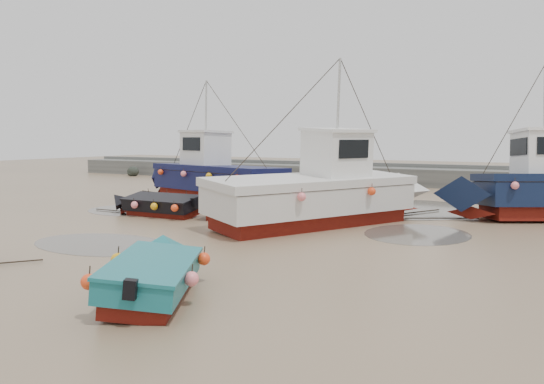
{
  "coord_description": "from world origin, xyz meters",
  "views": [
    {
      "loc": [
        8.32,
        -14.04,
        3.35
      ],
      "look_at": [
        -0.51,
        2.26,
        1.4
      ],
      "focal_mm": 35.0,
      "sensor_mm": 36.0,
      "label": 1
    }
  ],
  "objects": [
    {
      "name": "person",
      "position": [
        -6.67,
        7.35,
        0.0
      ],
      "size": [
        0.66,
        0.44,
        1.82
      ],
      "primitive_type": "imported",
      "rotation": [
        0.0,
        0.0,
        3.14
      ],
      "color": "#1A2133",
      "rests_on": "ground"
    },
    {
      "name": "cabin_boat_1",
      "position": [
        0.53,
        4.56,
        1.3
      ],
      "size": [
        6.88,
        10.66,
        6.22
      ],
      "rotation": [
        0.0,
        0.0,
        -0.49
      ],
      "color": "maroon",
      "rests_on": "ground"
    },
    {
      "name": "ground",
      "position": [
        0.0,
        0.0,
        0.0
      ],
      "size": [
        120.0,
        120.0,
        0.0
      ],
      "primitive_type": "plane",
      "color": "#8D7358",
      "rests_on": "ground"
    },
    {
      "name": "dinghy_2",
      "position": [
        0.9,
        -5.57,
        0.56
      ],
      "size": [
        3.24,
        5.21,
        1.43
      ],
      "rotation": [
        0.0,
        0.0,
        0.48
      ],
      "color": "maroon",
      "rests_on": "ground"
    },
    {
      "name": "dinghy_4",
      "position": [
        -6.67,
        3.26,
        0.56
      ],
      "size": [
        5.63,
        1.85,
        1.43
      ],
      "rotation": [
        0.0,
        0.0,
        1.59
      ],
      "color": "maroon",
      "rests_on": "ground"
    },
    {
      "name": "puddle_d",
      "position": [
        2.4,
        10.46,
        0.0
      ],
      "size": [
        6.13,
        6.13,
        0.01
      ],
      "primitive_type": "cylinder",
      "color": "#564F46",
      "rests_on": "ground"
    },
    {
      "name": "seawall",
      "position": [
        0.05,
        21.99,
        0.63
      ],
      "size": [
        60.0,
        4.92,
        1.5
      ],
      "color": "slate",
      "rests_on": "ground"
    },
    {
      "name": "puddle_c",
      "position": [
        -8.65,
        4.09,
        0.0
      ],
      "size": [
        4.39,
        4.39,
        0.01
      ],
      "primitive_type": "cylinder",
      "color": "#564F46",
      "rests_on": "ground"
    },
    {
      "name": "puddle_a",
      "position": [
        -4.11,
        -2.26,
        0.0
      ],
      "size": [
        4.91,
        4.91,
        0.01
      ],
      "primitive_type": "cylinder",
      "color": "#564F46",
      "rests_on": "ground"
    },
    {
      "name": "puddle_b",
      "position": [
        4.15,
        4.16,
        0.0
      ],
      "size": [
        3.54,
        3.54,
        0.01
      ],
      "primitive_type": "cylinder",
      "color": "#564F46",
      "rests_on": "ground"
    },
    {
      "name": "cabin_boat_0",
      "position": [
        -7.72,
        8.73,
        1.31
      ],
      "size": [
        10.83,
        4.91,
        6.22
      ],
      "rotation": [
        0.0,
        0.0,
        1.31
      ],
      "color": "maroon",
      "rests_on": "ground"
    },
    {
      "name": "dinghy_5",
      "position": [
        -2.03,
        4.06,
        0.55
      ],
      "size": [
        5.96,
        2.47,
        1.43
      ],
      "rotation": [
        0.0,
        0.0,
        -1.43
      ],
      "color": "maroon",
      "rests_on": "ground"
    }
  ]
}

